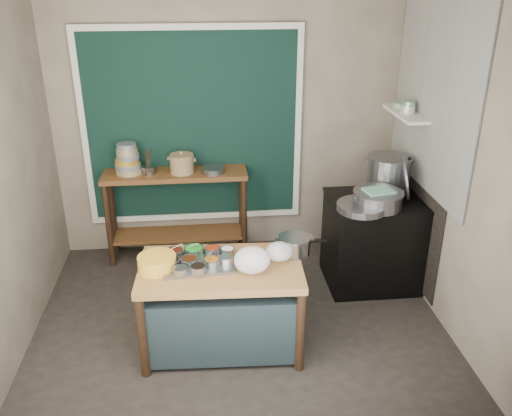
{
  "coord_description": "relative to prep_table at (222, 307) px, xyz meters",
  "views": [
    {
      "loc": [
        -0.26,
        -3.91,
        2.85
      ],
      "look_at": [
        0.17,
        0.25,
        0.98
      ],
      "focal_mm": 38.0,
      "sensor_mm": 36.0,
      "label": 1
    }
  ],
  "objects": [
    {
      "name": "bowl_stack",
      "position": [
        -0.85,
        1.61,
        0.71
      ],
      "size": [
        0.27,
        0.27,
        0.3
      ],
      "color": "tan",
      "rests_on": "back_counter"
    },
    {
      "name": "wide_bowl",
      "position": [
        -0.0,
        1.52,
        0.6
      ],
      "size": [
        0.29,
        0.29,
        0.06
      ],
      "primitive_type": "cylinder",
      "rotation": [
        0.0,
        0.0,
        0.36
      ],
      "color": "gray",
      "rests_on": "back_counter"
    },
    {
      "name": "stock_pot",
      "position": [
        1.65,
        1.07,
        0.67
      ],
      "size": [
        0.54,
        0.54,
        0.34
      ],
      "primitive_type": null,
      "rotation": [
        0.0,
        0.0,
        -0.3
      ],
      "color": "gray",
      "rests_on": "stove_top"
    },
    {
      "name": "stove_top",
      "position": [
        1.51,
        0.85,
        0.49
      ],
      "size": [
        0.92,
        0.69,
        0.03
      ],
      "primitive_type": "cube",
      "color": "black",
      "rests_on": "stove_block"
    },
    {
      "name": "steamer",
      "position": [
        1.43,
        0.68,
        0.58
      ],
      "size": [
        0.52,
        0.52,
        0.15
      ],
      "primitive_type": null,
      "rotation": [
        0.0,
        0.0,
        0.16
      ],
      "color": "gray",
      "rests_on": "stove_top"
    },
    {
      "name": "left_wall",
      "position": [
        -1.6,
        0.3,
        1.02
      ],
      "size": [
        0.02,
        3.0,
        2.8
      ],
      "primitive_type": "cube",
      "color": "gray",
      "rests_on": "floor"
    },
    {
      "name": "back_counter",
      "position": [
        -0.39,
        1.58,
        0.1
      ],
      "size": [
        1.45,
        0.4,
        0.95
      ],
      "primitive_type": "cube",
      "color": "brown",
      "rests_on": "floor"
    },
    {
      "name": "shallow_pan",
      "position": [
        1.27,
        0.63,
        0.53
      ],
      "size": [
        0.58,
        0.58,
        0.06
      ],
      "primitive_type": "cylinder",
      "rotation": [
        0.0,
        0.0,
        0.4
      ],
      "color": "gray",
      "rests_on": "stove_top"
    },
    {
      "name": "green_cloth",
      "position": [
        1.43,
        0.68,
        0.66
      ],
      "size": [
        0.28,
        0.24,
        0.02
      ],
      "primitive_type": "cube",
      "rotation": [
        0.0,
        0.0,
        0.21
      ],
      "color": "#6BAE87",
      "rests_on": "steamer"
    },
    {
      "name": "stove_block",
      "position": [
        1.51,
        0.85,
        0.05
      ],
      "size": [
        0.9,
        0.68,
        0.85
      ],
      "primitive_type": "cube",
      "color": "black",
      "rests_on": "floor"
    },
    {
      "name": "pot_lid",
      "position": [
        1.73,
        0.84,
        0.7
      ],
      "size": [
        0.2,
        0.42,
        0.4
      ],
      "primitive_type": "cylinder",
      "rotation": [
        0.0,
        1.36,
        -0.25
      ],
      "color": "gray",
      "rests_on": "stove_top"
    },
    {
      "name": "back_wall",
      "position": [
        0.16,
        1.81,
        1.02
      ],
      "size": [
        3.5,
        0.02,
        2.8
      ],
      "primitive_type": "cube",
      "color": "gray",
      "rests_on": "floor"
    },
    {
      "name": "plastic_bag_a",
      "position": [
        0.23,
        -0.11,
        0.48
      ],
      "size": [
        0.34,
        0.32,
        0.2
      ],
      "primitive_type": "ellipsoid",
      "rotation": [
        0.0,
        0.0,
        -0.39
      ],
      "color": "white",
      "rests_on": "prep_table"
    },
    {
      "name": "shelf_bowl_green",
      "position": [
        1.79,
        1.31,
        1.27
      ],
      "size": [
        0.18,
        0.18,
        0.05
      ],
      "primitive_type": "cylinder",
      "rotation": [
        0.0,
        0.0,
        -0.21
      ],
      "color": "gray",
      "rests_on": "wall_shelf"
    },
    {
      "name": "yellow_basin",
      "position": [
        -0.48,
        -0.0,
        0.43
      ],
      "size": [
        0.31,
        0.31,
        0.11
      ],
      "primitive_type": "cylinder",
      "rotation": [
        0.0,
        0.0,
        0.08
      ],
      "color": "orange",
      "rests_on": "prep_table"
    },
    {
      "name": "condiment_tray",
      "position": [
        -0.17,
        0.04,
        0.39
      ],
      "size": [
        0.57,
        0.43,
        0.02
      ],
      "primitive_type": "cube",
      "rotation": [
        0.0,
        0.0,
        0.08
      ],
      "color": "gray",
      "rests_on": "prep_table"
    },
    {
      "name": "curtain_frame",
      "position": [
        -0.19,
        1.76,
        0.98
      ],
      "size": [
        2.22,
        0.03,
        2.02
      ],
      "primitive_type": null,
      "color": "beige",
      "rests_on": "back_wall"
    },
    {
      "name": "floor",
      "position": [
        0.16,
        0.3,
        -0.39
      ],
      "size": [
        3.5,
        3.0,
        0.02
      ],
      "primitive_type": "cube",
      "color": "#2B2621",
      "rests_on": "ground"
    },
    {
      "name": "plastic_bag_b",
      "position": [
        0.46,
        0.04,
        0.45
      ],
      "size": [
        0.25,
        0.23,
        0.16
      ],
      "primitive_type": "ellipsoid",
      "rotation": [
        0.0,
        0.0,
        0.31
      ],
      "color": "white",
      "rests_on": "prep_table"
    },
    {
      "name": "right_wall",
      "position": [
        1.92,
        0.3,
        1.02
      ],
      "size": [
        0.02,
        3.0,
        2.8
      ],
      "primitive_type": "cube",
      "color": "gray",
      "rests_on": "floor"
    },
    {
      "name": "shelf_bowl_stack",
      "position": [
        1.79,
        1.13,
        1.29
      ],
      "size": [
        0.13,
        0.13,
        0.11
      ],
      "color": "silver",
      "rests_on": "wall_shelf"
    },
    {
      "name": "curtain_panel",
      "position": [
        -0.19,
        1.77,
        0.98
      ],
      "size": [
        2.1,
        0.02,
        1.9
      ],
      "primitive_type": "cube",
      "color": "black",
      "rests_on": "back_wall"
    },
    {
      "name": "utensil_cup",
      "position": [
        -0.64,
        1.55,
        0.61
      ],
      "size": [
        0.15,
        0.15,
        0.08
      ],
      "primitive_type": "cylinder",
      "rotation": [
        0.0,
        0.0,
        -0.12
      ],
      "color": "gray",
      "rests_on": "back_counter"
    },
    {
      "name": "condiment_bowls",
      "position": [
        -0.19,
        0.05,
        0.43
      ],
      "size": [
        0.56,
        0.41,
        0.06
      ],
      "color": "gray",
      "rests_on": "condiment_tray"
    },
    {
      "name": "prep_table",
      "position": [
        0.0,
        0.0,
        0.0
      ],
      "size": [
        1.28,
        0.77,
        0.75
      ],
      "primitive_type": "cube",
      "rotation": [
        0.0,
        0.0,
        -0.04
      ],
      "color": "brown",
      "rests_on": "floor"
    },
    {
      "name": "soot_patch",
      "position": [
        1.9,
        0.95,
        0.32
      ],
      "size": [
        0.01,
        1.3,
        1.3
      ],
      "primitive_type": "cube",
      "color": "black",
      "rests_on": "right_wall"
    },
    {
      "name": "tile_panel",
      "position": [
        1.89,
        0.85,
        1.48
      ],
      "size": [
        0.02,
        1.7,
        1.7
      ],
      "primitive_type": "cube",
      "color": "#B2B2AA",
      "rests_on": "right_wall"
    },
    {
      "name": "wall_shelf",
      "position": [
        1.79,
        1.15,
        1.23
      ],
      "size": [
        0.22,
        0.7,
        0.03
      ],
      "primitive_type": "cube",
      "color": "beige",
      "rests_on": "right_wall"
    },
    {
      "name": "saucepan",
      "position": [
        0.59,
        0.14,
        0.45
      ],
      "size": [
        0.29,
        0.29,
        0.15
      ],
      "primitive_type": null,
      "rotation": [
        0.0,
        0.0,
        0.09
      ],
      "color": "gray",
      "rests_on": "prep_table"
    },
    {
      "name": "ceramic_crock",
      "position": [
        -0.31,
        1.56,
        0.66
      ],
      "size": [
        0.32,
        0.32,
        0.17
      ],
      "primitive_type": null,
      "rotation": [
        0.0,
        0.0,
        -0.3
      ],
      "color": "olive",
      "rests_on": "back_counter"
    }
  ]
}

